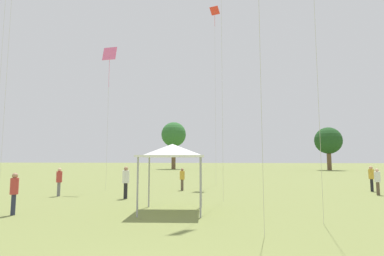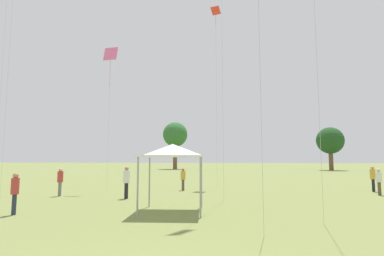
{
  "view_description": "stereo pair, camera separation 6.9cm",
  "coord_description": "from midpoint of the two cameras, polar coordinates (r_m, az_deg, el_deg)",
  "views": [
    {
      "loc": [
        1.37,
        -3.99,
        2.2
      ],
      "look_at": [
        0.04,
        7.11,
        3.35
      ],
      "focal_mm": 28.0,
      "sensor_mm": 36.0,
      "label": 1
    },
    {
      "loc": [
        1.43,
        -3.98,
        2.2
      ],
      "look_at": [
        0.04,
        7.11,
        3.35
      ],
      "focal_mm": 28.0,
      "sensor_mm": 36.0,
      "label": 2
    }
  ],
  "objects": [
    {
      "name": "person_standing_6",
      "position": [
        13.93,
        -30.54,
        -10.03
      ],
      "size": [
        0.43,
        0.43,
        1.64
      ],
      "rotation": [
        0.0,
        0.0,
        0.72
      ],
      "color": "#282D42",
      "rests_on": "ground"
    },
    {
      "name": "person_standing_5",
      "position": [
        23.76,
        31.27,
        -7.86
      ],
      "size": [
        0.37,
        0.37,
        1.7
      ],
      "rotation": [
        0.0,
        0.0,
        3.04
      ],
      "color": "black",
      "rests_on": "ground"
    },
    {
      "name": "person_standing_3",
      "position": [
        21.19,
        -1.62,
        -9.36
      ],
      "size": [
        0.43,
        0.43,
        1.52
      ],
      "rotation": [
        0.0,
        0.0,
        5.0
      ],
      "color": "brown",
      "rests_on": "ground"
    },
    {
      "name": "canopy_tent",
      "position": [
        12.75,
        -3.55,
        -4.41
      ],
      "size": [
        2.87,
        2.87,
        2.82
      ],
      "rotation": [
        0.0,
        0.0,
        0.08
      ],
      "color": "white",
      "rests_on": "ground"
    },
    {
      "name": "distant_tree_1",
      "position": [
        63.89,
        -3.19,
        -1.35
      ],
      "size": [
        5.24,
        5.24,
        9.96
      ],
      "color": "brown",
      "rests_on": "ground"
    },
    {
      "name": "person_standing_2",
      "position": [
        17.23,
        -12.26,
        -9.57
      ],
      "size": [
        0.46,
        0.46,
        1.76
      ],
      "rotation": [
        0.0,
        0.0,
        1.82
      ],
      "color": "black",
      "rests_on": "ground"
    },
    {
      "name": "distant_tree_0",
      "position": [
        62.96,
        24.85,
        -2.23
      ],
      "size": [
        5.07,
        5.07,
        8.19
      ],
      "color": "brown",
      "rests_on": "ground"
    },
    {
      "name": "kite_3",
      "position": [
        23.1,
        -15.18,
        12.78
      ],
      "size": [
        1.06,
        0.38,
        10.3
      ],
      "rotation": [
        0.0,
        0.0,
        5.39
      ],
      "color": "pink",
      "rests_on": "ground"
    },
    {
      "name": "person_standing_4",
      "position": [
        21.67,
        32.11,
        -8.27
      ],
      "size": [
        0.37,
        0.37,
        1.59
      ],
      "rotation": [
        0.0,
        0.0,
        1.69
      ],
      "color": "brown",
      "rests_on": "ground"
    },
    {
      "name": "person_standing_1",
      "position": [
        19.58,
        -23.72,
        -8.91
      ],
      "size": [
        0.46,
        0.46,
        1.65
      ],
      "rotation": [
        0.0,
        0.0,
        2.24
      ],
      "color": "slate",
      "rests_on": "ground"
    },
    {
      "name": "kite_6",
      "position": [
        28.11,
        4.62,
        19.56
      ],
      "size": [
        0.92,
        0.83,
        15.51
      ],
      "rotation": [
        0.0,
        0.0,
        2.04
      ],
      "color": "red",
      "rests_on": "ground"
    }
  ]
}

